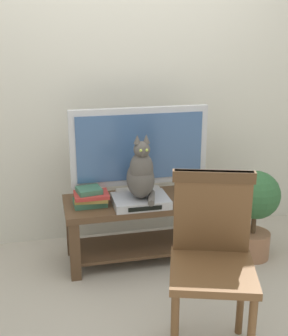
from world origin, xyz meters
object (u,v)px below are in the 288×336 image
at_px(potted_plant, 255,207).
at_px(wooden_chair, 212,251).
at_px(media_box, 141,201).
at_px(tv_stand, 142,219).
at_px(cat, 141,174).
at_px(book_stack, 90,197).
at_px(tv, 140,149).

bearing_deg(potted_plant, wooden_chair, -128.61).
relative_size(media_box, potted_plant, 0.57).
height_order(tv_stand, cat, cat).
xyz_separation_m(wooden_chair, book_stack, (-0.51, 0.97, -0.04)).
relative_size(cat, wooden_chair, 0.48).
distance_m(media_box, potted_plant, 0.84).
bearing_deg(book_stack, tv_stand, 3.51).
relative_size(wooden_chair, potted_plant, 1.43).
bearing_deg(media_box, book_stack, 168.78).
relative_size(tv, potted_plant, 1.48).
height_order(tv_stand, wooden_chair, wooden_chair).
bearing_deg(potted_plant, media_box, 174.75).
distance_m(media_box, wooden_chair, 0.92).
xyz_separation_m(tv_stand, wooden_chair, (0.14, -1.00, 0.25)).
bearing_deg(wooden_chair, tv, 97.27).
xyz_separation_m(media_box, wooden_chair, (0.17, -0.91, 0.07)).
distance_m(cat, book_stack, 0.39).
bearing_deg(media_box, tv_stand, 69.37).
relative_size(tv_stand, cat, 2.45).
relative_size(tv_stand, tv, 1.13).
xyz_separation_m(tv_stand, potted_plant, (0.80, -0.17, 0.08)).
distance_m(tv_stand, potted_plant, 0.82).
height_order(tv, potted_plant, tv).
relative_size(cat, potted_plant, 0.68).
relative_size(media_box, wooden_chair, 0.40).
bearing_deg(cat, tv, 80.30).
xyz_separation_m(tv, book_stack, (-0.37, -0.11, -0.29)).
xyz_separation_m(tv_stand, book_stack, (-0.37, -0.02, 0.21)).
distance_m(cat, wooden_chair, 0.92).
bearing_deg(cat, media_box, 94.48).
height_order(cat, book_stack, cat).
bearing_deg(potted_plant, book_stack, 173.00).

